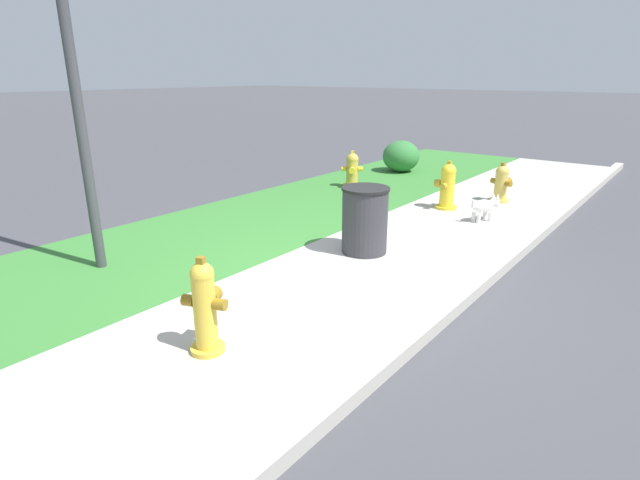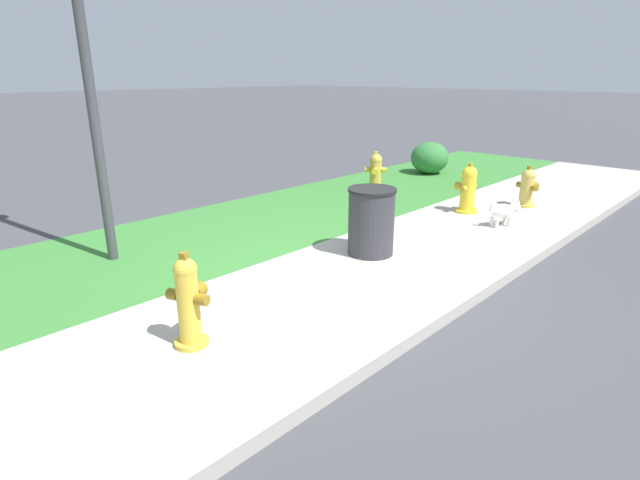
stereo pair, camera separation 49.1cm
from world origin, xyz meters
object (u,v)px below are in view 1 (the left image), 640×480
at_px(fire_hydrant_far_end, 352,170).
at_px(fire_hydrant_mid_block, 501,184).
at_px(fire_hydrant_by_grass_verge, 447,186).
at_px(fire_hydrant_at_driveway, 205,307).
at_px(trash_bin, 365,220).
at_px(small_white_dog, 485,206).
at_px(shrub_bush_near_lamp, 401,156).

distance_m(fire_hydrant_far_end, fire_hydrant_mid_block, 2.67).
relative_size(fire_hydrant_by_grass_verge, fire_hydrant_at_driveway, 0.97).
bearing_deg(trash_bin, fire_hydrant_mid_block, -7.04).
xyz_separation_m(fire_hydrant_at_driveway, trash_bin, (2.63, 0.28, 0.02)).
bearing_deg(fire_hydrant_mid_block, small_white_dog, -60.38).
bearing_deg(small_white_dog, fire_hydrant_far_end, 101.51).
relative_size(fire_hydrant_far_end, trash_bin, 0.85).
height_order(fire_hydrant_at_driveway, trash_bin, trash_bin).
bearing_deg(fire_hydrant_by_grass_verge, shrub_bush_near_lamp, 41.68).
relative_size(fire_hydrant_far_end, fire_hydrant_by_grass_verge, 0.89).
height_order(fire_hydrant_mid_block, small_white_dog, fire_hydrant_mid_block).
height_order(fire_hydrant_mid_block, trash_bin, trash_bin).
bearing_deg(fire_hydrant_mid_block, fire_hydrant_far_end, -147.91).
distance_m(fire_hydrant_by_grass_verge, fire_hydrant_at_driveway, 5.15).
relative_size(small_white_dog, trash_bin, 0.59).
relative_size(fire_hydrant_by_grass_verge, trash_bin, 0.96).
bearing_deg(shrub_bush_near_lamp, fire_hydrant_mid_block, -117.12).
xyz_separation_m(fire_hydrant_at_driveway, small_white_dog, (4.81, -0.37, -0.15)).
bearing_deg(fire_hydrant_far_end, small_white_dog, 131.89).
bearing_deg(small_white_dog, fire_hydrant_mid_block, 35.92).
relative_size(fire_hydrant_far_end, small_white_dog, 1.46).
height_order(trash_bin, shrub_bush_near_lamp, trash_bin).
height_order(fire_hydrant_far_end, fire_hydrant_by_grass_verge, fire_hydrant_by_grass_verge).
bearing_deg(small_white_dog, trash_bin, -170.60).
distance_m(fire_hydrant_far_end, small_white_dog, 2.93).
xyz_separation_m(fire_hydrant_mid_block, small_white_dog, (-1.30, -0.22, -0.08)).
bearing_deg(fire_hydrant_by_grass_verge, small_white_dog, -114.23).
relative_size(fire_hydrant_by_grass_verge, small_white_dog, 1.63).
xyz_separation_m(fire_hydrant_far_end, fire_hydrant_by_grass_verge, (-0.41, -2.09, 0.05)).
relative_size(fire_hydrant_mid_block, fire_hydrant_by_grass_verge, 0.86).
distance_m(fire_hydrant_by_grass_verge, shrub_bush_near_lamp, 3.15).
height_order(fire_hydrant_by_grass_verge, small_white_dog, fire_hydrant_by_grass_verge).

